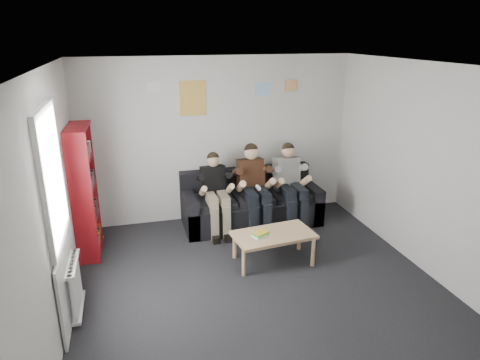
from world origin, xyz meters
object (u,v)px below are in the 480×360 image
at_px(person_middle, 254,188).
at_px(person_left, 216,194).
at_px(sofa, 250,205).
at_px(coffee_table, 273,237).
at_px(bookshelf, 85,191).
at_px(person_right, 291,185).

bearing_deg(person_middle, person_left, 179.45).
height_order(sofa, coffee_table, sofa).
bearing_deg(coffee_table, person_middle, 86.41).
relative_size(bookshelf, person_left, 1.46).
xyz_separation_m(sofa, bookshelf, (-2.52, -0.36, 0.62)).
bearing_deg(bookshelf, person_middle, 5.81).
bearing_deg(sofa, person_left, -162.33).
height_order(bookshelf, coffee_table, bookshelf).
bearing_deg(coffee_table, bookshelf, 157.82).
distance_m(sofa, person_right, 0.75).
distance_m(sofa, person_left, 0.73).
bearing_deg(person_middle, person_right, 0.19).
bearing_deg(person_left, bookshelf, 178.20).
distance_m(sofa, person_middle, 0.42).
height_order(sofa, person_right, person_right).
height_order(person_middle, person_right, person_middle).
bearing_deg(person_right, sofa, 155.22).
xyz_separation_m(sofa, person_left, (-0.62, -0.20, 0.33)).
height_order(person_left, person_right, person_right).
distance_m(coffee_table, person_left, 1.31).
bearing_deg(person_middle, coffee_table, -93.59).
relative_size(bookshelf, coffee_table, 1.70).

